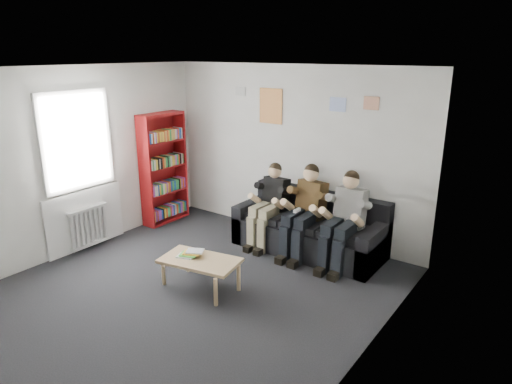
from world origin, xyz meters
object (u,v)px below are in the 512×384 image
coffee_table (200,263)px  person_left (269,205)px  bookshelf (164,168)px  person_right (343,221)px  person_middle (304,212)px  sofa (310,231)px

coffee_table → person_left: (-0.06, 1.61, 0.30)m
bookshelf → person_right: size_ratio=1.42×
person_middle → sofa: bearing=98.1°
sofa → person_middle: (0.00, -0.20, 0.36)m
sofa → coffee_table: bearing=-107.2°
bookshelf → person_left: size_ratio=1.49×
coffee_table → person_left: bearing=92.1°
person_left → person_middle: (0.62, -0.00, 0.03)m
person_middle → person_right: person_middle is taller
person_right → person_middle: bearing=179.8°
person_left → bookshelf: bearing=-171.6°
bookshelf → person_right: bookshelf is taller
person_left → person_middle: size_ratio=0.95×
coffee_table → person_middle: person_middle is taller
person_left → person_middle: bearing=3.2°
bookshelf → person_right: (3.30, 0.17, -0.28)m
coffee_table → person_right: bearing=53.8°
bookshelf → person_right: 3.32m
bookshelf → person_middle: 2.70m
sofa → person_right: person_right is taller
bookshelf → person_middle: bearing=3.5°
sofa → coffee_table: 1.90m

